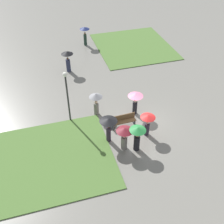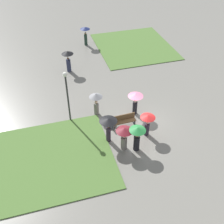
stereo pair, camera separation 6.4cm
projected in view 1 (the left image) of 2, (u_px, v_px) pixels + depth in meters
The scene contains 13 objects.
ground_plane at pixel (139, 125), 19.96m from camera, with size 90.00×90.00×0.00m, color slate.
lawn_patch_near at pixel (37, 162), 17.22m from camera, with size 9.33×6.76×0.06m.
lawn_patch_far at pixel (133, 46), 29.71m from camera, with size 7.55×8.33×0.06m.
park_bench at pixel (123, 120), 19.62m from camera, with size 1.85×0.49×0.90m.
lamp_post at pixel (67, 90), 18.74m from camera, with size 0.32×0.32×4.00m.
crowd_person_black at pixel (108, 124), 17.86m from camera, with size 1.16×1.16×1.89m.
crowd_person_green at pixel (137, 135), 17.35m from camera, with size 1.05×1.05×1.86m.
crowd_person_red at pixel (148, 121), 18.48m from camera, with size 1.01×1.01×1.70m.
crowd_person_maroon at pixel (124, 135), 17.46m from camera, with size 1.08×1.08×1.73m.
crowd_person_pink at pixel (135, 99), 20.17m from camera, with size 1.11×1.11×1.80m.
crowd_person_grey at pixel (96, 100), 20.13m from camera, with size 0.96×0.96×1.83m.
lone_walker_far_path at pixel (68, 58), 24.89m from camera, with size 1.06×1.06×2.00m.
lone_walker_mid_plaza at pixel (85, 32), 29.10m from camera, with size 1.02×1.02×1.98m.
Camera 1 is at (-6.09, -13.79, 13.25)m, focal length 45.00 mm.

